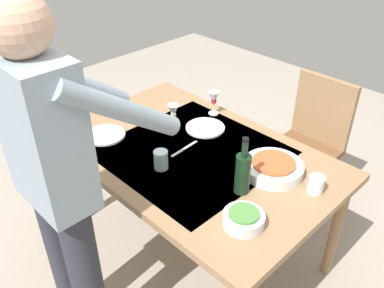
# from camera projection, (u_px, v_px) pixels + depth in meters

# --- Properties ---
(ground_plane) EXTENTS (6.00, 6.00, 0.00)m
(ground_plane) POSITION_uv_depth(u_px,v_px,m) (192.00, 245.00, 2.58)
(ground_plane) COLOR #9E9384
(dining_table) EXTENTS (1.54, 0.99, 0.72)m
(dining_table) POSITION_uv_depth(u_px,v_px,m) (192.00, 162.00, 2.22)
(dining_table) COLOR #93704C
(dining_table) RESTS_ON ground_plane
(chair_near) EXTENTS (0.40, 0.40, 0.91)m
(chair_near) POSITION_uv_depth(u_px,v_px,m) (311.00, 137.00, 2.67)
(chair_near) COLOR brown
(chair_near) RESTS_ON ground_plane
(person_server) EXTENTS (0.42, 0.61, 1.69)m
(person_server) POSITION_uv_depth(u_px,v_px,m) (59.00, 179.00, 1.60)
(person_server) COLOR #2D2D38
(person_server) RESTS_ON ground_plane
(wine_bottle) EXTENTS (0.07, 0.07, 0.30)m
(wine_bottle) POSITION_uv_depth(u_px,v_px,m) (243.00, 172.00, 1.85)
(wine_bottle) COLOR black
(wine_bottle) RESTS_ON dining_table
(wine_glass_left) EXTENTS (0.07, 0.07, 0.15)m
(wine_glass_left) POSITION_uv_depth(u_px,v_px,m) (173.00, 112.00, 2.34)
(wine_glass_left) COLOR white
(wine_glass_left) RESTS_ON dining_table
(wine_glass_right) EXTENTS (0.07, 0.07, 0.15)m
(wine_glass_right) POSITION_uv_depth(u_px,v_px,m) (214.00, 99.00, 2.48)
(wine_glass_right) COLOR white
(wine_glass_right) RESTS_ON dining_table
(water_cup_near_left) EXTENTS (0.07, 0.07, 0.10)m
(water_cup_near_left) POSITION_uv_depth(u_px,v_px,m) (161.00, 160.00, 2.04)
(water_cup_near_left) COLOR silver
(water_cup_near_left) RESTS_ON dining_table
(water_cup_near_right) EXTENTS (0.08, 0.08, 0.09)m
(water_cup_near_right) POSITION_uv_depth(u_px,v_px,m) (316.00, 184.00, 1.88)
(water_cup_near_right) COLOR silver
(water_cup_near_right) RESTS_ON dining_table
(serving_bowl_pasta) EXTENTS (0.30, 0.30, 0.07)m
(serving_bowl_pasta) POSITION_uv_depth(u_px,v_px,m) (273.00, 167.00, 2.01)
(serving_bowl_pasta) COLOR silver
(serving_bowl_pasta) RESTS_ON dining_table
(side_bowl_salad) EXTENTS (0.18, 0.18, 0.07)m
(side_bowl_salad) POSITION_uv_depth(u_px,v_px,m) (244.00, 218.00, 1.71)
(side_bowl_salad) COLOR silver
(side_bowl_salad) RESTS_ON dining_table
(dinner_plate_near) EXTENTS (0.23, 0.23, 0.01)m
(dinner_plate_near) POSITION_uv_depth(u_px,v_px,m) (205.00, 128.00, 2.38)
(dinner_plate_near) COLOR silver
(dinner_plate_near) RESTS_ON dining_table
(dinner_plate_far) EXTENTS (0.23, 0.23, 0.01)m
(dinner_plate_far) POSITION_uv_depth(u_px,v_px,m) (105.00, 135.00, 2.32)
(dinner_plate_far) COLOR silver
(dinner_plate_far) RESTS_ON dining_table
(table_knife) EXTENTS (0.03, 0.20, 0.00)m
(table_knife) POSITION_uv_depth(u_px,v_px,m) (184.00, 149.00, 2.20)
(table_knife) COLOR silver
(table_knife) RESTS_ON dining_table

